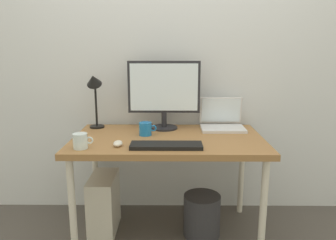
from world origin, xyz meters
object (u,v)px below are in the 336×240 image
object	(u,v)px
computer_tower	(104,204)
monitor	(164,91)
desk_lamp	(94,88)
mouse	(118,143)
wastebasket	(202,215)
glass_cup	(81,141)
desk	(168,146)
laptop	(222,121)
keyboard	(166,146)
coffee_mug	(146,129)

from	to	relation	value
computer_tower	monitor	bearing A→B (deg)	26.24
desk_lamp	mouse	size ratio (longest dim) A/B	4.79
mouse	wastebasket	size ratio (longest dim) A/B	0.30
glass_cup	desk	bearing A→B (deg)	26.10
desk	laptop	size ratio (longest dim) A/B	4.03
monitor	wastebasket	xyz separation A→B (m)	(0.27, -0.26, -0.85)
desk_lamp	keyboard	distance (m)	0.77
wastebasket	monitor	bearing A→B (deg)	135.82
keyboard	computer_tower	size ratio (longest dim) A/B	1.05
mouse	computer_tower	size ratio (longest dim) A/B	0.21
keyboard	mouse	distance (m)	0.30
desk	coffee_mug	bearing A→B (deg)	162.34
monitor	wastebasket	size ratio (longest dim) A/B	1.77
desk	laptop	world-z (taller)	laptop
monitor	keyboard	size ratio (longest dim) A/B	1.20
desk	laptop	distance (m)	0.49
monitor	mouse	distance (m)	0.59
keyboard	mouse	world-z (taller)	mouse
laptop	desk_lamp	distance (m)	0.98
desk	computer_tower	world-z (taller)	desk
glass_cup	wastebasket	world-z (taller)	glass_cup
desk_lamp	computer_tower	world-z (taller)	desk_lamp
desk_lamp	computer_tower	distance (m)	0.84
monitor	laptop	bearing A→B (deg)	1.98
desk	computer_tower	distance (m)	0.64
mouse	glass_cup	world-z (taller)	glass_cup
desk_lamp	mouse	distance (m)	0.58
desk_lamp	keyboard	bearing A→B (deg)	-41.47
laptop	mouse	world-z (taller)	laptop
monitor	coffee_mug	bearing A→B (deg)	-123.16
desk_lamp	mouse	world-z (taller)	desk_lamp
coffee_mug	computer_tower	bearing A→B (deg)	-175.77
desk	desk_lamp	world-z (taller)	desk_lamp
laptop	computer_tower	world-z (taller)	laptop
coffee_mug	wastebasket	xyz separation A→B (m)	(0.40, -0.07, -0.61)
mouse	desk_lamp	bearing A→B (deg)	117.74
keyboard	coffee_mug	xyz separation A→B (m)	(-0.15, 0.28, 0.03)
coffee_mug	desk	bearing A→B (deg)	-17.66
desk	wastebasket	bearing A→B (deg)	-5.74
monitor	desk	bearing A→B (deg)	-82.54
desk	mouse	distance (m)	0.38
desk	desk_lamp	size ratio (longest dim) A/B	2.99
keyboard	wastebasket	xyz separation A→B (m)	(0.25, 0.21, -0.58)
mouse	coffee_mug	xyz separation A→B (m)	(0.15, 0.26, 0.03)
monitor	computer_tower	xyz separation A→B (m)	(-0.43, -0.21, -0.79)
monitor	keyboard	world-z (taller)	monitor
monitor	wastebasket	distance (m)	0.93
monitor	keyboard	distance (m)	0.55
coffee_mug	wastebasket	size ratio (longest dim) A/B	0.41
monitor	glass_cup	distance (m)	0.74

